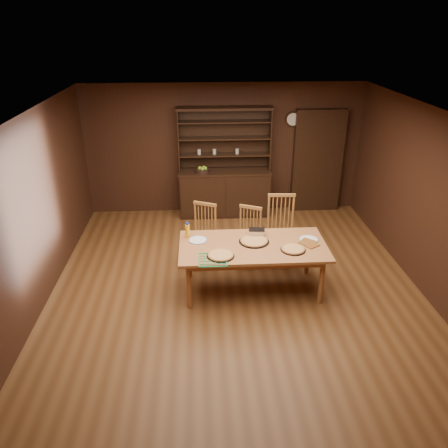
{
  "coord_description": "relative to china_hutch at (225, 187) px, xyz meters",
  "views": [
    {
      "loc": [
        -0.51,
        -5.54,
        3.71
      ],
      "look_at": [
        -0.16,
        0.4,
        0.88
      ],
      "focal_mm": 35.0,
      "sensor_mm": 36.0,
      "label": 1
    }
  ],
  "objects": [
    {
      "name": "pot_holder_a",
      "position": [
        1.06,
        -2.86,
        0.16
      ],
      "size": [
        0.27,
        0.27,
        0.01
      ],
      "primitive_type": "cube",
      "rotation": [
        0.0,
        0.0,
        0.57
      ],
      "color": "red",
      "rests_on": "dining_table"
    },
    {
      "name": "chair_right",
      "position": [
        0.8,
        -1.94,
        0.01
      ],
      "size": [
        0.5,
        0.47,
        1.14
      ],
      "rotation": [
        0.0,
        0.0,
        -0.06
      ],
      "color": "olive",
      "rests_on": "floor"
    },
    {
      "name": "pizza_right",
      "position": [
        0.78,
        -2.99,
        0.17
      ],
      "size": [
        0.35,
        0.35,
        0.04
      ],
      "color": "black",
      "rests_on": "dining_table"
    },
    {
      "name": "fruit_bowl",
      "position": [
        -0.44,
        -0.07,
        0.39
      ],
      "size": [
        0.28,
        0.28,
        0.12
      ],
      "color": "black",
      "rests_on": "china_hutch"
    },
    {
      "name": "room_shell",
      "position": [
        0.0,
        -2.75,
        0.98
      ],
      "size": [
        6.0,
        6.0,
        6.0
      ],
      "color": "white",
      "rests_on": "floor"
    },
    {
      "name": "pizza_center",
      "position": [
        0.26,
        -2.71,
        0.17
      ],
      "size": [
        0.44,
        0.44,
        0.04
      ],
      "color": "black",
      "rests_on": "dining_table"
    },
    {
      "name": "dining_table",
      "position": [
        0.23,
        -2.81,
        0.08
      ],
      "size": [
        2.11,
        1.06,
        0.75
      ],
      "color": "#B16E3D",
      "rests_on": "floor"
    },
    {
      "name": "pizza_left",
      "position": [
        -0.25,
        -3.11,
        0.17
      ],
      "size": [
        0.38,
        0.38,
        0.04
      ],
      "color": "black",
      "rests_on": "dining_table"
    },
    {
      "name": "doorway",
      "position": [
        1.9,
        0.15,
        0.45
      ],
      "size": [
        1.0,
        0.18,
        2.1
      ],
      "primitive_type": "cube",
      "color": "black",
      "rests_on": "floor"
    },
    {
      "name": "floor",
      "position": [
        0.0,
        -2.75,
        -0.6
      ],
      "size": [
        6.0,
        6.0,
        0.0
      ],
      "primitive_type": "plane",
      "color": "brown",
      "rests_on": "ground"
    },
    {
      "name": "juice_bottle",
      "position": [
        -0.7,
        -2.51,
        0.27
      ],
      "size": [
        0.07,
        0.07,
        0.24
      ],
      "color": "#FFB00D",
      "rests_on": "dining_table"
    },
    {
      "name": "wall_clock",
      "position": [
        1.35,
        0.2,
        1.3
      ],
      "size": [
        0.3,
        0.05,
        0.3
      ],
      "color": "black",
      "rests_on": "room_shell"
    },
    {
      "name": "foil_dish",
      "position": [
        0.33,
        -2.5,
        0.2
      ],
      "size": [
        0.25,
        0.2,
        0.09
      ],
      "primitive_type": "cube",
      "rotation": [
        0.0,
        0.0,
        -0.12
      ],
      "color": "silver",
      "rests_on": "dining_table"
    },
    {
      "name": "chair_left",
      "position": [
        -0.47,
        -1.91,
        -0.06
      ],
      "size": [
        0.54,
        0.53,
        1.02
      ],
      "rotation": [
        0.0,
        0.0,
        -0.42
      ],
      "color": "olive",
      "rests_on": "floor"
    },
    {
      "name": "plate_left",
      "position": [
        -0.56,
        -2.63,
        0.16
      ],
      "size": [
        0.27,
        0.27,
        0.02
      ],
      "color": "silver",
      "rests_on": "dining_table"
    },
    {
      "name": "china_hutch",
      "position": [
        0.0,
        0.0,
        0.0
      ],
      "size": [
        1.84,
        0.52,
        2.17
      ],
      "color": "black",
      "rests_on": "floor"
    },
    {
      "name": "chair_center",
      "position": [
        0.27,
        -1.98,
        -0.08
      ],
      "size": [
        0.52,
        0.51,
        0.97
      ],
      "rotation": [
        0.0,
        0.0,
        -0.43
      ],
      "color": "olive",
      "rests_on": "floor"
    },
    {
      "name": "plate_right",
      "position": [
        1.07,
        -2.71,
        0.16
      ],
      "size": [
        0.28,
        0.28,
        0.02
      ],
      "color": "silver",
      "rests_on": "dining_table"
    },
    {
      "name": "pot_holder_b",
      "position": [
        1.03,
        -2.79,
        0.16
      ],
      "size": [
        0.29,
        0.29,
        0.02
      ],
      "primitive_type": "cube",
      "rotation": [
        0.0,
        0.0,
        -0.71
      ],
      "color": "red",
      "rests_on": "dining_table"
    },
    {
      "name": "cooling_rack",
      "position": [
        -0.36,
        -3.21,
        0.16
      ],
      "size": [
        0.43,
        0.43,
        0.02
      ],
      "primitive_type": null,
      "rotation": [
        0.0,
        0.0,
        -0.2
      ],
      "color": "#0C9C54",
      "rests_on": "dining_table"
    }
  ]
}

